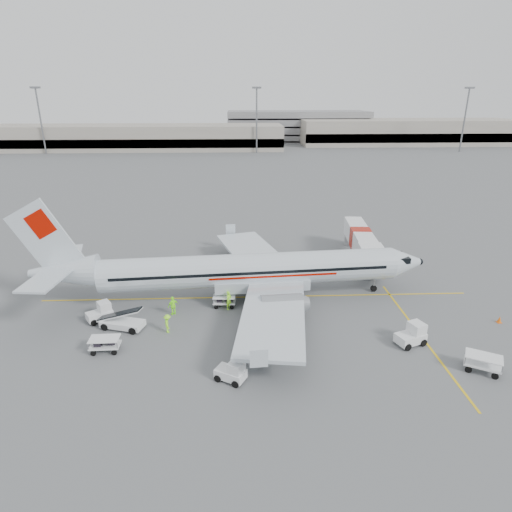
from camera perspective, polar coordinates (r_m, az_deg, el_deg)
The scene contains 27 objects.
ground at distance 44.66m, azimuth 0.11°, elevation -5.48°, with size 360.00×360.00×0.00m, color #56595B.
stripe_lead at distance 44.66m, azimuth 0.11°, elevation -5.47°, with size 44.00×0.20×0.01m, color yellow.
stripe_cross at distance 40.77m, azimuth 21.00°, elevation -9.72°, with size 0.20×20.00×0.01m, color yellow.
terminal_west at distance 174.95m, azimuth -15.52°, elevation 15.01°, with size 110.00×22.00×9.00m, color gray, non-canonical shape.
terminal_east at distance 199.00m, azimuth 19.51°, elevation 15.35°, with size 90.00×26.00×10.00m, color gray, non-canonical shape.
parking_garage at distance 202.21m, azimuth 5.49°, elevation 17.02°, with size 62.00×24.00×14.00m, color slate, non-canonical shape.
treeline at distance 215.69m, azimuth -1.96°, elevation 16.26°, with size 300.00×3.00×6.00m, color black, non-canonical shape.
mast_west at distance 172.37m, azimuth -26.76°, elevation 15.72°, with size 3.20×1.20×22.00m, color slate, non-canonical shape.
mast_center at distance 158.42m, azimuth 0.09°, elevation 17.56°, with size 3.20×1.20×22.00m, color slate, non-canonical shape.
mast_east at distance 178.13m, azimuth 26.03°, elevation 15.93°, with size 3.20×1.20×22.00m, color slate, non-canonical shape.
aircraft at distance 42.34m, azimuth -0.75°, elevation 0.95°, with size 39.14×30.68×10.79m, color silver, non-canonical shape.
jet_bridge at distance 55.18m, azimuth 13.64°, elevation 1.47°, with size 2.96×15.77×4.14m, color white, non-canonical shape.
belt_loader at distance 40.21m, azimuth -17.48°, elevation -7.46°, with size 5.09×1.91×2.75m, color white, non-canonical shape.
tug_fore at distance 38.55m, azimuth 19.94°, elevation -9.79°, with size 2.45×1.40×1.89m, color white, non-canonical shape.
tug_mid at distance 32.38m, azimuth -3.43°, elevation -14.96°, with size 2.18×1.25×1.68m, color white, non-canonical shape.
tug_aft at distance 42.44m, azimuth -20.18°, elevation -7.02°, with size 2.26×1.29×1.74m, color white, non-canonical shape.
cart_loaded_a at distance 42.61m, azimuth -4.25°, elevation -6.04°, with size 2.19×1.30×1.14m, color white, non-canonical shape.
cart_loaded_b at distance 37.65m, azimuth -19.48°, elevation -11.08°, with size 2.38×1.41×1.24m, color white, non-canonical shape.
cart_empty_a at distance 39.54m, azimuth 1.37°, elevation -8.08°, with size 2.56×1.52×1.34m, color white, non-canonical shape.
cart_empty_b at distance 37.48m, azimuth 27.98°, elevation -12.54°, with size 2.57×1.52×1.34m, color white, non-canonical shape.
cone_nose at distance 45.68m, azimuth 29.71°, elevation -7.34°, with size 0.40×0.40×0.66m, color orange.
cone_port at distance 53.26m, azimuth 6.04°, elevation -0.72°, with size 0.43×0.43×0.70m, color orange.
cone_stbd at distance 34.90m, azimuth 4.49°, elevation -13.12°, with size 0.39×0.39×0.64m, color orange.
crew_a at distance 41.95m, azimuth -3.63°, elevation -5.90°, with size 0.69×0.45×1.90m, color #90F423.
crew_b at distance 42.96m, azimuth -4.30°, elevation -5.48°, with size 0.77×0.60×1.58m, color #90F423.
crew_c at distance 38.85m, azimuth -11.70°, elevation -8.81°, with size 1.10×0.63×1.70m, color #90F423.
crew_d at distance 41.61m, azimuth -10.98°, elevation -6.51°, with size 1.10×0.46×1.88m, color #90F423.
Camera 1 is at (-1.73, -40.04, 19.71)m, focal length 30.00 mm.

